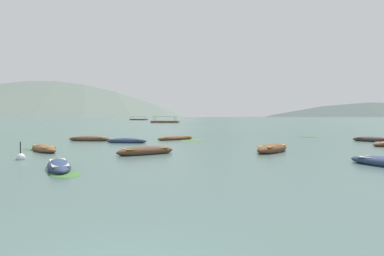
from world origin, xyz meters
name	(u,v)px	position (x,y,z in m)	size (l,w,h in m)	color
ground_plane	(215,117)	(0.00, 1500.00, 0.00)	(6000.00, 6000.00, 0.00)	#425B56
mountain_0	(19,66)	(-1131.79, 1777.48, 291.99)	(1878.15, 1878.15, 583.98)	slate
mountain_1	(85,78)	(-578.99, 1385.89, 173.65)	(1262.25, 1262.25, 347.30)	slate
mountain_2	(221,85)	(27.29, 1719.09, 167.16)	(982.70, 982.70, 334.32)	#56665B
mountain_3	(306,81)	(477.89, 1735.69, 186.54)	(1593.39, 1593.39, 373.07)	#4C5B56
rowboat_0	(59,166)	(-5.49, 9.78, 0.17)	(2.74, 3.71, 0.53)	navy
rowboat_1	(127,141)	(-6.49, 24.40, 0.17)	(3.81, 1.16, 0.56)	navy
rowboat_4	(44,149)	(-10.26, 17.04, 0.19)	(3.53, 3.47, 0.62)	brown
rowboat_5	(272,149)	(5.48, 17.75, 0.22)	(3.15, 3.76, 0.72)	brown
rowboat_6	(146,151)	(-2.82, 15.86, 0.20)	(3.79, 3.23, 0.65)	#4C3323
rowboat_7	(176,138)	(-2.50, 28.64, 0.16)	(3.97, 3.69, 0.50)	brown
rowboat_9	(373,140)	(16.69, 27.56, 0.18)	(3.49, 3.17, 0.59)	#2D2826
rowboat_10	(89,139)	(-10.85, 26.50, 0.19)	(4.30, 1.39, 0.60)	#4C3323
ferry_0	(139,119)	(-46.51, 193.20, 0.45)	(11.14, 5.82, 2.54)	#4C3323
ferry_1	(165,122)	(-17.08, 113.28, 0.45)	(10.31, 4.56, 2.54)	brown
mooring_buoy	(21,158)	(-9.30, 12.89, 0.11)	(0.50, 0.50, 1.15)	silver
weed_patch_0	(273,145)	(6.55, 23.30, 0.00)	(1.65, 1.19, 0.14)	#38662D
weed_patch_1	(65,174)	(-4.63, 8.64, 0.00)	(1.98, 1.19, 0.14)	#38662D
weed_patch_2	(193,140)	(-0.59, 27.75, 0.00)	(2.67, 1.12, 0.14)	#477033
weed_patch_5	(32,149)	(-11.89, 18.33, 0.00)	(1.22, 1.19, 0.14)	#38662D
weed_patch_6	(307,137)	(12.23, 33.62, 0.00)	(2.61, 1.30, 0.14)	#2D5628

